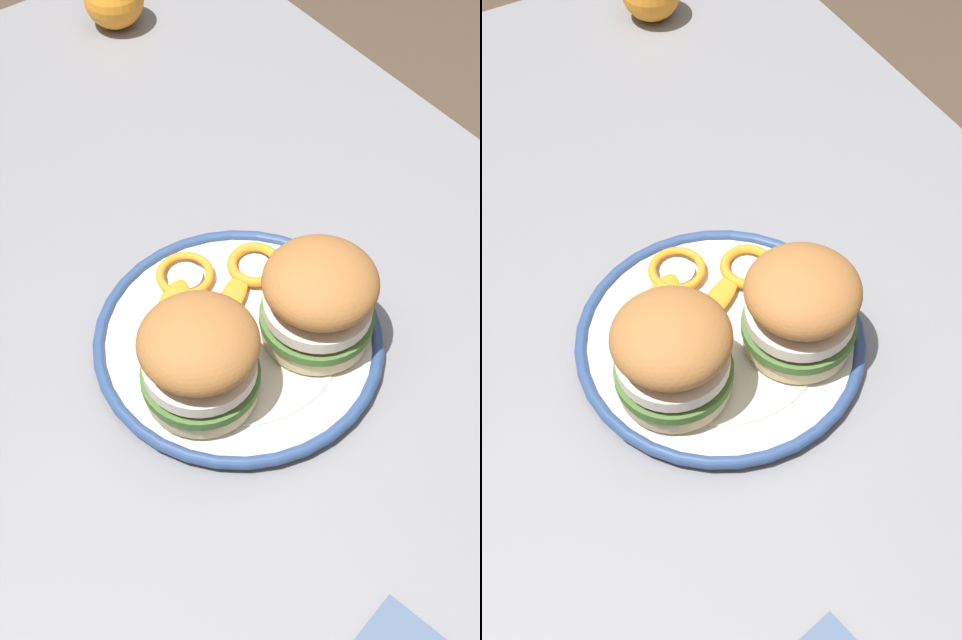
% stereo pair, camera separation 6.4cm
% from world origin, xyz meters
% --- Properties ---
extents(ground_plane, '(8.00, 8.00, 0.00)m').
position_xyz_m(ground_plane, '(0.00, 0.00, 0.00)').
color(ground_plane, '#4C3D2D').
extents(dining_table, '(1.36, 0.83, 0.78)m').
position_xyz_m(dining_table, '(0.00, 0.00, 0.67)').
color(dining_table, gray).
rests_on(dining_table, ground).
extents(dinner_plate, '(0.28, 0.28, 0.02)m').
position_xyz_m(dinner_plate, '(0.02, -0.00, 0.79)').
color(dinner_plate, silver).
rests_on(dinner_plate, dining_table).
extents(sandwich_half_left, '(0.12, 0.12, 0.10)m').
position_xyz_m(sandwich_half_left, '(-0.02, -0.06, 0.85)').
color(sandwich_half_left, beige).
rests_on(sandwich_half_left, dinner_plate).
extents(sandwich_half_right, '(0.11, 0.11, 0.10)m').
position_xyz_m(sandwich_half_right, '(-0.01, 0.06, 0.85)').
color(sandwich_half_right, beige).
rests_on(sandwich_half_right, dinner_plate).
extents(orange_peel_curled, '(0.08, 0.08, 0.01)m').
position_xyz_m(orange_peel_curled, '(0.08, -0.06, 0.80)').
color(orange_peel_curled, orange).
rests_on(orange_peel_curled, dinner_plate).
extents(orange_peel_strip_long, '(0.06, 0.07, 0.01)m').
position_xyz_m(orange_peel_strip_long, '(0.06, -0.02, 0.80)').
color(orange_peel_strip_long, orange).
rests_on(orange_peel_strip_long, dinner_plate).
extents(orange_peel_strip_short, '(0.08, 0.08, 0.01)m').
position_xyz_m(orange_peel_strip_short, '(0.08, 0.04, 0.80)').
color(orange_peel_strip_short, orange).
rests_on(orange_peel_strip_short, dinner_plate).
extents(orange_peel_small_curl, '(0.06, 0.06, 0.01)m').
position_xyz_m(orange_peel_small_curl, '(0.11, -0.00, 0.80)').
color(orange_peel_small_curl, orange).
rests_on(orange_peel_small_curl, dinner_plate).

